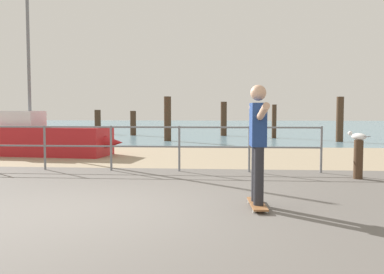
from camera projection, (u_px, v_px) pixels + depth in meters
The scene contains 15 objects.
ground_plane at pixel (78, 233), 4.43m from camera, with size 24.00×10.00×0.04m, color #605B56.
beach_strip at pixel (171, 156), 12.39m from camera, with size 24.00×6.00×0.04m, color tan.
sea_surface at pixel (207, 126), 40.26m from camera, with size 72.00×50.00×0.04m, color slate.
railing_fence at pixel (78, 141), 9.10m from camera, with size 11.07×0.05×1.05m.
sailboat at pixel (44, 139), 12.33m from camera, with size 5.03×1.84×5.47m.
skateboard at pixel (257, 204), 5.54m from camera, with size 0.24×0.81×0.08m.
skateboarder at pixel (258, 137), 5.48m from camera, with size 0.22×1.45×1.65m.
bollard_short at pixel (358, 160), 7.92m from camera, with size 0.18×0.18×0.80m, color #422D1E.
seagull at pixel (358, 136), 7.90m from camera, with size 0.36×0.40×0.18m.
groyne_post_0 at pixel (98, 122), 24.75m from camera, with size 0.38×0.38×1.52m, color #422D1E.
groyne_post_1 at pixel (133, 123), 22.95m from camera, with size 0.34×0.34×1.44m, color #422D1E.
groyne_post_2 at pixel (168, 119), 18.42m from camera, with size 0.33×0.33×2.09m, color #422D1E.
groyne_post_3 at pixel (224, 119), 22.54m from camera, with size 0.35×0.35×1.96m, color #422D1E.
groyne_post_4 at pixel (274, 121), 20.64m from camera, with size 0.24×0.24×1.77m, color #422D1E.
groyne_post_5 at pixel (340, 119), 17.93m from camera, with size 0.32×0.32×2.07m, color #422D1E.
Camera 1 is at (1.61, -5.24, 1.35)m, focal length 36.92 mm.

